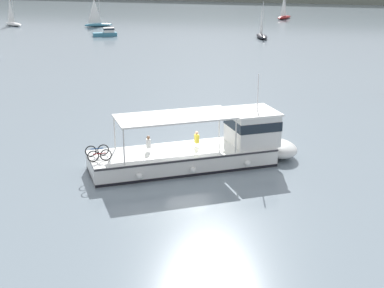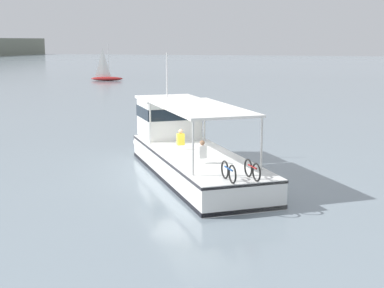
# 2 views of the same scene
# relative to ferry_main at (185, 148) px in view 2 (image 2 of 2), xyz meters

# --- Properties ---
(ground_plane) EXTENTS (400.00, 400.00, 0.00)m
(ground_plane) POSITION_rel_ferry_main_xyz_m (-1.19, -0.17, -1.01)
(ground_plane) COLOR gray
(ferry_main) EXTENTS (12.37, 9.45, 5.32)m
(ferry_main) POSITION_rel_ferry_main_xyz_m (0.00, 0.00, 0.00)
(ferry_main) COLOR white
(ferry_main) RESTS_ON ground
(sailboat_far_right) EXTENTS (2.31, 4.98, 5.40)m
(sailboat_far_right) POSITION_rel_ferry_main_xyz_m (52.59, 26.61, -0.47)
(sailboat_far_right) COLOR maroon
(sailboat_far_right) RESTS_ON ground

